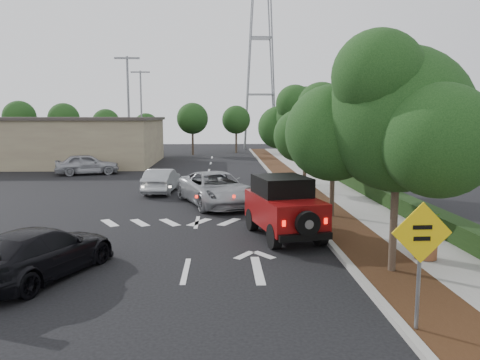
{
  "coord_description": "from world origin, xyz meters",
  "views": [
    {
      "loc": [
        1.01,
        -12.54,
        4.26
      ],
      "look_at": [
        1.62,
        3.0,
        2.13
      ],
      "focal_mm": 35.0,
      "sensor_mm": 36.0,
      "label": 1
    }
  ],
  "objects": [
    {
      "name": "terracotta_planter",
      "position": [
        6.96,
        0.47,
        0.93
      ],
      "size": [
        0.79,
        0.79,
        1.38
      ],
      "rotation": [
        0.0,
        0.0,
        0.11
      ],
      "color": "brown",
      "rests_on": "ground"
    },
    {
      "name": "street_tree_near",
      "position": [
        5.6,
        -0.5,
        0.0
      ],
      "size": [
        3.8,
        3.8,
        5.92
      ],
      "primitive_type": null,
      "color": "black",
      "rests_on": "ground"
    },
    {
      "name": "transmission_tower",
      "position": [
        6.0,
        48.0,
        0.0
      ],
      "size": [
        7.0,
        4.0,
        28.0
      ],
      "primitive_type": null,
      "color": "slate",
      "rests_on": "ground"
    },
    {
      "name": "street_tree_mid",
      "position": [
        5.6,
        6.5,
        0.0
      ],
      "size": [
        3.2,
        3.2,
        5.32
      ],
      "primitive_type": null,
      "color": "black",
      "rests_on": "ground"
    },
    {
      "name": "light_pole_b",
      "position": [
        -7.5,
        38.0,
        0.0
      ],
      "size": [
        2.0,
        0.22,
        9.0
      ],
      "primitive_type": null,
      "color": "slate",
      "rests_on": "ground"
    },
    {
      "name": "black_suv_oncoming",
      "position": [
        -3.8,
        -0.34,
        0.68
      ],
      "size": [
        3.46,
        5.04,
        1.36
      ],
      "primitive_type": "imported",
      "rotation": [
        0.0,
        0.0,
        2.77
      ],
      "color": "black",
      "rests_on": "ground"
    },
    {
      "name": "planting_strip",
      "position": [
        5.6,
        12.0,
        0.06
      ],
      "size": [
        1.8,
        70.0,
        0.12
      ],
      "primitive_type": "cube",
      "color": "black",
      "rests_on": "ground"
    },
    {
      "name": "street_tree_far",
      "position": [
        5.6,
        13.0,
        0.0
      ],
      "size": [
        3.4,
        3.4,
        5.62
      ],
      "primitive_type": null,
      "color": "black",
      "rests_on": "ground"
    },
    {
      "name": "curb",
      "position": [
        4.6,
        12.0,
        0.07
      ],
      "size": [
        0.2,
        70.0,
        0.15
      ],
      "primitive_type": "cube",
      "color": "#9E9B93",
      "rests_on": "ground"
    },
    {
      "name": "parked_suv",
      "position": [
        -8.86,
        22.0,
        0.76
      ],
      "size": [
        4.8,
        2.92,
        1.53
      ],
      "primitive_type": "imported",
      "rotation": [
        0.0,
        0.0,
        1.84
      ],
      "color": "#9FA0A6",
      "rests_on": "ground"
    },
    {
      "name": "red_jeep",
      "position": [
        3.16,
        3.7,
        1.09
      ],
      "size": [
        2.61,
        4.36,
        2.14
      ],
      "rotation": [
        0.0,
        0.0,
        0.22
      ],
      "color": "black",
      "rests_on": "ground"
    },
    {
      "name": "ground",
      "position": [
        0.0,
        0.0,
        0.0
      ],
      "size": [
        120.0,
        120.0,
        0.0
      ],
      "primitive_type": "plane",
      "color": "black",
      "rests_on": "ground"
    },
    {
      "name": "silver_sedan_oncoming",
      "position": [
        -2.36,
        13.59,
        0.67
      ],
      "size": [
        1.78,
        4.2,
        1.35
      ],
      "primitive_type": "imported",
      "rotation": [
        0.0,
        0.0,
        3.05
      ],
      "color": "#9DA0A4",
      "rests_on": "ground"
    },
    {
      "name": "speed_hump_sign",
      "position": [
        4.81,
        -4.02,
        1.75
      ],
      "size": [
        1.19,
        0.11,
        2.52
      ],
      "rotation": [
        0.0,
        0.0,
        0.03
      ],
      "color": "slate",
      "rests_on": "ground"
    },
    {
      "name": "commercial_building",
      "position": [
        -16.0,
        30.0,
        2.0
      ],
      "size": [
        22.0,
        12.0,
        4.0
      ],
      "primitive_type": "cube",
      "color": "#84735B",
      "rests_on": "ground"
    },
    {
      "name": "hedge",
      "position": [
        8.9,
        12.0,
        0.4
      ],
      "size": [
        0.8,
        70.0,
        0.8
      ],
      "primitive_type": "cube",
      "color": "black",
      "rests_on": "ground"
    },
    {
      "name": "sidewalk",
      "position": [
        7.5,
        12.0,
        0.06
      ],
      "size": [
        2.0,
        70.0,
        0.12
      ],
      "primitive_type": "cube",
      "color": "gray",
      "rests_on": "ground"
    },
    {
      "name": "light_pole_a",
      "position": [
        -6.5,
        26.0,
        0.0
      ],
      "size": [
        2.0,
        0.22,
        9.0
      ],
      "primitive_type": null,
      "color": "slate",
      "rests_on": "ground"
    },
    {
      "name": "silver_suv_ahead",
      "position": [
        0.73,
        9.77,
        0.79
      ],
      "size": [
        4.35,
        6.23,
        1.58
      ],
      "primitive_type": "imported",
      "rotation": [
        0.0,
        0.0,
        0.34
      ],
      "color": "#94969B",
      "rests_on": "ground"
    }
  ]
}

